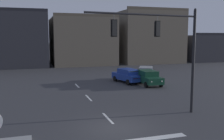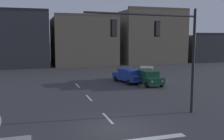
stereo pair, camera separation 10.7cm
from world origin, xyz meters
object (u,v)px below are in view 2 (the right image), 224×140
at_px(signal_mast_near_side, 167,43).
at_px(car_lot_middle, 128,75).
at_px(car_lot_farside, 148,77).
at_px(car_lot_nearside, 147,73).

bearing_deg(signal_mast_near_side, car_lot_middle, 80.32).
bearing_deg(car_lot_middle, car_lot_farside, -51.71).
distance_m(signal_mast_near_side, car_lot_nearside, 15.34).
height_order(car_lot_nearside, car_lot_middle, same).
relative_size(car_lot_nearside, car_lot_middle, 1.01).
bearing_deg(signal_mast_near_side, car_lot_nearside, 70.29).
bearing_deg(car_lot_nearside, car_lot_middle, -159.92).
height_order(signal_mast_near_side, car_lot_farside, signal_mast_near_side).
bearing_deg(car_lot_middle, signal_mast_near_side, -99.68).
height_order(car_lot_nearside, car_lot_farside, same).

